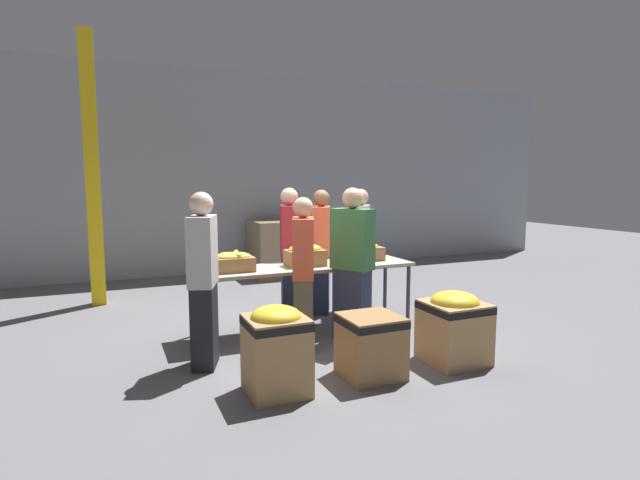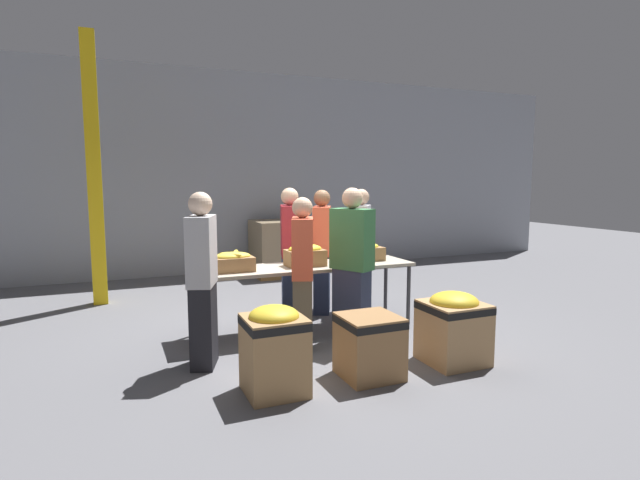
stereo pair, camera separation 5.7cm
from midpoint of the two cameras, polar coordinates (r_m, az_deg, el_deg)
The scene contains 17 objects.
ground_plane at distance 6.36m, azimuth -1.48°, elevation -10.19°, with size 30.00×30.00×0.00m, color slate.
wall_back at distance 10.21m, azimuth -10.40°, elevation 7.53°, with size 16.00×0.08×4.00m.
sorting_table at distance 6.18m, azimuth -1.50°, elevation -3.46°, with size 2.78×0.70×0.82m.
banana_box_0 at distance 5.87m, azimuth -9.69°, elevation -2.44°, with size 0.47×0.33×0.24m.
banana_box_1 at distance 6.14m, azimuth -1.47°, elevation -1.71°, with size 0.47×0.30×0.27m.
banana_box_2 at distance 6.59m, azimuth 5.56°, elevation -1.31°, with size 0.41×0.31×0.24m.
volunteer_0 at distance 5.52m, azimuth -1.70°, elevation -3.90°, with size 0.38×0.50×1.68m.
volunteer_1 at distance 6.99m, azimuth 0.45°, elevation -1.39°, with size 0.41×0.52×1.73m.
volunteer_2 at distance 6.79m, azimuth -3.21°, elevation -1.52°, with size 0.36×0.52×1.76m.
volunteer_3 at distance 5.09m, azimuth -12.98°, elevation -4.58°, with size 0.38×0.52×1.76m.
volunteer_4 at distance 7.23m, azimuth 4.89°, elevation -1.11°, with size 0.46×0.52×1.74m.
volunteer_5 at distance 5.77m, azimuth 3.94°, elevation -2.95°, with size 0.44×0.53×1.78m.
donation_bin_0 at distance 4.47m, azimuth -4.87°, elevation -12.07°, with size 0.52×0.52×0.79m.
donation_bin_1 at distance 4.86m, azimuth 6.00°, elevation -11.70°, with size 0.54×0.54×0.60m.
donation_bin_2 at distance 5.36m, azimuth 15.30°, elevation -9.37°, with size 0.58×0.58×0.74m.
support_pillar at distance 8.12m, azimuth -24.23°, elevation 7.22°, with size 0.20×0.20×4.00m.
pallet_stack_0 at distance 9.88m, azimuth -4.47°, elevation -0.94°, with size 1.10×1.10×1.07m.
Camera 2 is at (-2.18, -5.68, 1.87)m, focal length 28.00 mm.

